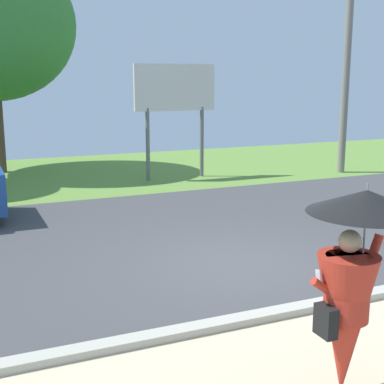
% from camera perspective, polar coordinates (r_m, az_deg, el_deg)
% --- Properties ---
extents(ground_plane, '(40.00, 22.00, 0.20)m').
position_cam_1_polar(ground_plane, '(11.90, -1.76, -3.46)').
color(ground_plane, '#424244').
extents(monk_pedestrian, '(1.14, 1.14, 2.13)m').
position_cam_1_polar(monk_pedestrian, '(5.54, 16.32, -9.17)').
color(monk_pedestrian, '#B22D1E').
rests_on(monk_pedestrian, ground_plane).
extents(utility_pole, '(1.80, 0.24, 7.06)m').
position_cam_1_polar(utility_pole, '(18.61, 15.90, 13.33)').
color(utility_pole, gray).
rests_on(utility_pole, ground_plane).
extents(roadside_billboard, '(2.60, 0.12, 3.50)m').
position_cam_1_polar(roadside_billboard, '(16.85, -1.78, 10.02)').
color(roadside_billboard, slate).
rests_on(roadside_billboard, ground_plane).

